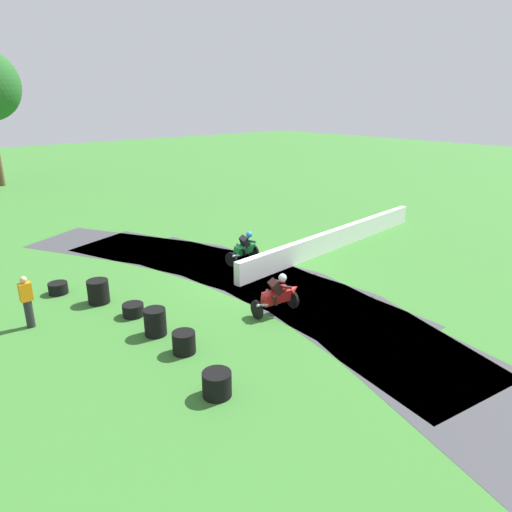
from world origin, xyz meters
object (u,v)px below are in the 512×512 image
object	(u,v)px
tire_stack_extra_b	(58,288)
tire_stack_mid_b	(155,322)
motorcycle_lead_red	(278,294)
tire_stack_near	(217,384)
tire_stack_extra_a	(98,292)
tire_stack_mid_a	(184,342)
track_marshal	(27,302)
tire_stack_far	(133,310)
motorcycle_chase_green	(245,247)

from	to	relation	value
tire_stack_extra_b	tire_stack_mid_b	bearing A→B (deg)	-77.23
motorcycle_lead_red	tire_stack_mid_b	size ratio (longest dim) A/B	2.13
tire_stack_near	tire_stack_extra_a	size ratio (longest dim) A/B	0.86
tire_stack_mid_b	motorcycle_lead_red	bearing A→B (deg)	-19.84
tire_stack_mid_a	tire_stack_extra_a	bearing A→B (deg)	95.14
tire_stack_mid_a	tire_stack_near	bearing A→B (deg)	-102.21
motorcycle_lead_red	tire_stack_extra_b	xyz separation A→B (m)	(-4.78, 6.23, -0.45)
tire_stack_near	track_marshal	size ratio (longest dim) A/B	0.42
tire_stack_far	track_marshal	bearing A→B (deg)	153.33
motorcycle_chase_green	tire_stack_extra_a	bearing A→B (deg)	179.17
tire_stack_mid_b	tire_stack_extra_b	xyz separation A→B (m)	(-1.11, 4.90, -0.20)
tire_stack_mid_a	track_marshal	size ratio (longest dim) A/B	0.39
motorcycle_lead_red	tire_stack_mid_a	xyz separation A→B (m)	(-3.59, -0.08, -0.35)
tire_stack_mid_a	tire_stack_extra_a	world-z (taller)	tire_stack_extra_a
motorcycle_lead_red	track_marshal	distance (m)	7.56
tire_stack_far	motorcycle_lead_red	bearing A→B (deg)	-38.61
tire_stack_near	tire_stack_mid_b	world-z (taller)	tire_stack_mid_b
tire_stack_far	tire_stack_extra_b	distance (m)	3.56
tire_stack_extra_a	tire_stack_extra_b	xyz separation A→B (m)	(-0.77, 1.68, -0.20)
tire_stack_extra_a	track_marshal	distance (m)	2.33
tire_stack_near	tire_stack_extra_b	world-z (taller)	tire_stack_near
tire_stack_mid_a	tire_stack_mid_b	xyz separation A→B (m)	(-0.08, 1.40, 0.10)
motorcycle_lead_red	tire_stack_far	bearing A→B (deg)	141.39
motorcycle_chase_green	tire_stack_near	xyz separation A→B (m)	(-6.38, -6.65, -0.34)
tire_stack_far	tire_stack_near	bearing A→B (deg)	-95.08
tire_stack_near	motorcycle_chase_green	bearing A→B (deg)	46.21
motorcycle_chase_green	tire_stack_extra_a	world-z (taller)	motorcycle_chase_green
motorcycle_chase_green	tire_stack_far	distance (m)	6.15
tire_stack_mid_b	tire_stack_extra_b	distance (m)	5.03
tire_stack_mid_a	tire_stack_extra_b	world-z (taller)	tire_stack_mid_a
motorcycle_lead_red	tire_stack_mid_b	bearing A→B (deg)	160.16
motorcycle_chase_green	tire_stack_extra_b	size ratio (longest dim) A/B	2.58
tire_stack_mid_b	tire_stack_far	distance (m)	1.56
motorcycle_lead_red	tire_stack_extra_b	distance (m)	7.86
motorcycle_chase_green	tire_stack_mid_b	size ratio (longest dim) A/B	2.13
motorcycle_lead_red	motorcycle_chase_green	world-z (taller)	motorcycle_lead_red
tire_stack_extra_a	track_marshal	size ratio (longest dim) A/B	0.49
tire_stack_far	tire_stack_extra_a	bearing A→B (deg)	103.68
tire_stack_far	tire_stack_extra_b	bearing A→B (deg)	109.38
tire_stack_mid_b	tire_stack_mid_a	bearing A→B (deg)	-86.81
tire_stack_mid_a	tire_stack_far	size ratio (longest dim) A/B	0.95
track_marshal	tire_stack_extra_a	bearing A→B (deg)	8.23
tire_stack_mid_a	tire_stack_far	xyz separation A→B (m)	(-0.01, 2.95, -0.10)
tire_stack_extra_a	tire_stack_mid_b	bearing A→B (deg)	-84.01
tire_stack_extra_a	tire_stack_far	bearing A→B (deg)	-76.32
tire_stack_extra_a	motorcycle_lead_red	bearing A→B (deg)	-48.63
tire_stack_near	tire_stack_far	xyz separation A→B (m)	(0.45, 5.07, -0.10)
tire_stack_extra_b	track_marshal	distance (m)	2.58
motorcycle_chase_green	tire_stack_extra_a	distance (m)	6.34
motorcycle_lead_red	tire_stack_mid_b	xyz separation A→B (m)	(-3.67, 1.32, -0.25)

